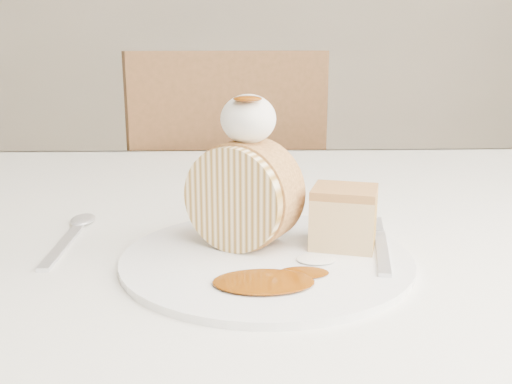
{
  "coord_description": "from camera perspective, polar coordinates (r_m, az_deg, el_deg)",
  "views": [
    {
      "loc": [
        -0.08,
        -0.5,
        0.96
      ],
      "look_at": [
        -0.06,
        0.04,
        0.82
      ],
      "focal_mm": 40.0,
      "sensor_mm": 36.0,
      "label": 1
    }
  ],
  "objects": [
    {
      "name": "caramel_drizzle",
      "position": [
        0.54,
        -0.85,
        9.95
      ],
      "size": [
        0.03,
        0.02,
        0.01
      ],
      "primitive_type": "ellipsoid",
      "color": "#6A2F04",
      "rests_on": "whipped_cream"
    },
    {
      "name": "table",
      "position": [
        0.76,
        4.4,
        -8.43
      ],
      "size": [
        1.4,
        0.9,
        0.75
      ],
      "color": "silver",
      "rests_on": "ground"
    },
    {
      "name": "spoon",
      "position": [
        0.63,
        -18.8,
        -5.14
      ],
      "size": [
        0.03,
        0.17,
        0.0
      ],
      "primitive_type": "cube",
      "rotation": [
        0.0,
        0.0,
        0.01
      ],
      "color": "silver",
      "rests_on": "table"
    },
    {
      "name": "cake_chunk",
      "position": [
        0.59,
        8.76,
        -2.85
      ],
      "size": [
        0.08,
        0.07,
        0.05
      ],
      "primitive_type": "cube",
      "rotation": [
        0.0,
        0.0,
        -0.29
      ],
      "color": "tan",
      "rests_on": "plate"
    },
    {
      "name": "whipped_cream",
      "position": [
        0.56,
        -0.78,
        7.32
      ],
      "size": [
        0.05,
        0.05,
        0.05
      ],
      "primitive_type": "ellipsoid",
      "color": "silver",
      "rests_on": "roulade_slice"
    },
    {
      "name": "chair_far",
      "position": [
        1.41,
        -3.83,
        -2.83
      ],
      "size": [
        0.57,
        0.57,
        0.95
      ],
      "rotation": [
        0.0,
        0.0,
        3.47
      ],
      "color": "brown",
      "rests_on": "ground"
    },
    {
      "name": "caramel_pool",
      "position": [
        0.5,
        0.76,
        -8.93
      ],
      "size": [
        0.1,
        0.08,
        0.0
      ],
      "primitive_type": null,
      "rotation": [
        0.0,
        0.0,
        -0.29
      ],
      "color": "#6A2F04",
      "rests_on": "plate"
    },
    {
      "name": "plate",
      "position": [
        0.56,
        1.06,
        -6.64
      ],
      "size": [
        0.35,
        0.35,
        0.01
      ],
      "primitive_type": "cylinder",
      "rotation": [
        0.0,
        0.0,
        -0.29
      ],
      "color": "white",
      "rests_on": "table"
    },
    {
      "name": "fork",
      "position": [
        0.58,
        12.52,
        -5.87
      ],
      "size": [
        0.06,
        0.17,
        0.0
      ],
      "primitive_type": "cube",
      "rotation": [
        0.0,
        0.0,
        -0.2
      ],
      "color": "silver",
      "rests_on": "plate"
    },
    {
      "name": "roulade_slice",
      "position": [
        0.58,
        -1.26,
        -0.3
      ],
      "size": [
        0.12,
        0.1,
        0.11
      ],
      "primitive_type": "cylinder",
      "rotation": [
        1.57,
        0.0,
        -0.52
      ],
      "color": "beige",
      "rests_on": "plate"
    }
  ]
}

